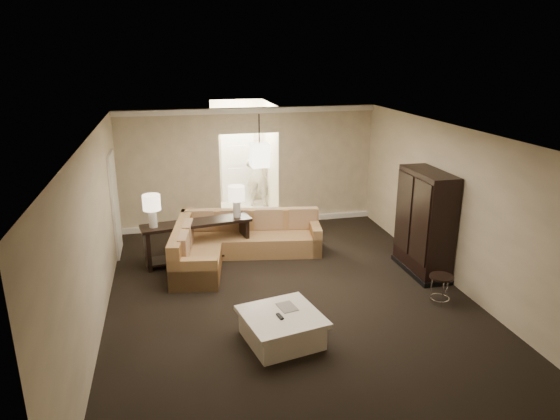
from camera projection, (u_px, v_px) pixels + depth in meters
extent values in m
plane|color=black|center=(290.00, 299.00, 8.45)|extent=(8.00, 8.00, 0.00)
cube|color=beige|center=(250.00, 167.00, 11.74)|extent=(6.00, 0.04, 2.80)
cube|color=beige|center=(404.00, 368.00, 4.31)|extent=(6.00, 0.04, 2.80)
cube|color=beige|center=(95.00, 236.00, 7.38)|extent=(0.04, 8.00, 2.80)
cube|color=beige|center=(458.00, 209.00, 8.66)|extent=(0.04, 8.00, 2.80)
cube|color=silver|center=(292.00, 135.00, 7.60)|extent=(6.00, 8.00, 0.02)
cube|color=white|center=(249.00, 111.00, 11.29)|extent=(6.00, 0.10, 0.12)
cube|color=white|center=(251.00, 222.00, 12.10)|extent=(6.00, 0.10, 0.12)
cube|color=white|center=(115.00, 204.00, 10.10)|extent=(0.05, 0.90, 2.10)
cube|color=silver|center=(244.00, 211.00, 13.09)|extent=(1.40, 2.00, 0.01)
cube|color=beige|center=(215.00, 160.00, 12.52)|extent=(0.04, 2.00, 2.80)
cube|color=beige|center=(270.00, 158.00, 12.82)|extent=(0.04, 2.00, 2.80)
cube|color=beige|center=(237.00, 152.00, 13.60)|extent=(1.40, 0.04, 2.80)
cube|color=white|center=(238.00, 164.00, 13.67)|extent=(0.90, 0.05, 2.10)
cube|color=brown|center=(251.00, 243.00, 10.37)|extent=(2.98, 1.32, 0.40)
cube|color=brown|center=(197.00, 266.00, 9.26)|extent=(1.07, 1.47, 0.40)
cube|color=brown|center=(250.00, 219.00, 10.54)|extent=(2.88, 0.70, 0.44)
cube|color=brown|center=(182.00, 236.00, 9.57)|extent=(0.61, 2.31, 0.44)
cube|color=brown|center=(315.00, 238.00, 10.41)|extent=(0.33, 0.88, 0.59)
cube|color=brown|center=(193.00, 275.00, 8.68)|extent=(0.88, 0.33, 0.59)
cube|color=#9D7354|center=(200.00, 220.00, 10.43)|extent=(0.61, 0.25, 0.44)
cube|color=#9D7354|center=(234.00, 219.00, 10.47)|extent=(0.61, 0.25, 0.44)
cube|color=#9D7354|center=(268.00, 219.00, 10.51)|extent=(0.61, 0.25, 0.44)
cube|color=#9D7354|center=(302.00, 218.00, 10.55)|extent=(0.61, 0.25, 0.44)
cube|color=#9D7354|center=(188.00, 233.00, 9.66)|extent=(0.25, 0.59, 0.44)
cube|color=#9D7354|center=(184.00, 246.00, 9.02)|extent=(0.25, 0.59, 0.44)
cube|color=white|center=(282.00, 330.00, 7.19)|extent=(1.14, 1.14, 0.36)
cube|color=white|center=(282.00, 316.00, 7.12)|extent=(1.26, 1.26, 0.06)
cube|color=black|center=(280.00, 316.00, 7.04)|extent=(0.09, 0.18, 0.02)
cube|color=#B9AFA2|center=(287.00, 307.00, 7.31)|extent=(0.30, 0.36, 0.01)
cube|color=black|center=(197.00, 223.00, 9.76)|extent=(2.20, 0.83, 0.06)
cube|color=black|center=(147.00, 250.00, 9.54)|extent=(0.15, 0.45, 0.78)
cube|color=black|center=(244.00, 236.00, 10.24)|extent=(0.15, 0.45, 0.78)
cube|color=black|center=(198.00, 255.00, 9.97)|extent=(2.09, 0.77, 0.04)
cube|color=black|center=(425.00, 223.00, 9.23)|extent=(0.54, 1.31, 1.96)
cube|color=black|center=(420.00, 222.00, 8.82)|extent=(0.03, 0.58, 1.49)
cube|color=black|center=(404.00, 211.00, 9.43)|extent=(0.03, 0.58, 1.49)
cube|color=black|center=(421.00, 269.00, 9.51)|extent=(0.58, 1.36, 0.09)
cylinder|color=black|center=(442.00, 277.00, 8.20)|extent=(0.39, 0.39, 0.04)
torus|color=silver|center=(439.00, 298.00, 8.32)|extent=(0.32, 0.32, 0.02)
cylinder|color=silver|center=(447.00, 288.00, 8.34)|extent=(0.02, 0.02, 0.46)
cylinder|color=silver|center=(431.00, 288.00, 8.35)|extent=(0.02, 0.02, 0.46)
cylinder|color=silver|center=(443.00, 294.00, 8.13)|extent=(0.02, 0.02, 0.46)
cylinder|color=silver|center=(153.00, 218.00, 9.40)|extent=(0.16, 0.16, 0.34)
cylinder|color=#FFE5BF|center=(151.00, 202.00, 9.31)|extent=(0.33, 0.33, 0.29)
cylinder|color=silver|center=(237.00, 208.00, 10.00)|extent=(0.16, 0.16, 0.34)
cylinder|color=#FFE5BF|center=(236.00, 193.00, 9.91)|extent=(0.33, 0.33, 0.29)
cylinder|color=black|center=(259.00, 129.00, 10.20)|extent=(0.02, 0.02, 0.60)
cube|color=beige|center=(259.00, 155.00, 10.36)|extent=(0.38, 0.38, 0.48)
imported|color=beige|center=(258.00, 171.00, 13.30)|extent=(0.82, 0.69, 1.92)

